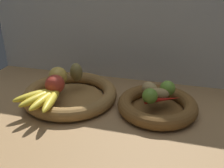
{
  "coord_description": "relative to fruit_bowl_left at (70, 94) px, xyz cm",
  "views": [
    {
      "loc": [
        21.88,
        -86.46,
        52.03
      ],
      "look_at": [
        -2.07,
        1.16,
        9.4
      ],
      "focal_mm": 41.35,
      "sensor_mm": 36.0,
      "label": 1
    }
  ],
  "objects": [
    {
      "name": "chili_pepper",
      "position": [
        38.16,
        -1.92,
        3.92
      ],
      "size": [
        13.62,
        8.5,
        2.06
      ],
      "primitive_type": "cone",
      "rotation": [
        0.0,
        1.57,
        0.49
      ],
      "color": "red",
      "rests_on": "fruit_bowl_right"
    },
    {
      "name": "potato_large",
      "position": [
        36.05,
        -0.0,
        5.11
      ],
      "size": [
        8.44,
        5.24,
        4.44
      ],
      "primitive_type": "ellipsoid",
      "rotation": [
        0.0,
        0.0,
        3.23
      ],
      "color": "#A38451",
      "rests_on": "fruit_bowl_right"
    },
    {
      "name": "ground_plane",
      "position": [
        20.09,
        -1.16,
        -4.01
      ],
      "size": [
        140.0,
        90.0,
        3.0
      ],
      "primitive_type": "cube",
      "color": "#9E774C"
    },
    {
      "name": "lime_near",
      "position": [
        33.41,
        -3.96,
        5.77
      ],
      "size": [
        5.76,
        5.76,
        5.76
      ],
      "primitive_type": "sphere",
      "color": "olive",
      "rests_on": "fruit_bowl_right"
    },
    {
      "name": "back_wall",
      "position": [
        20.09,
        28.84,
        24.99
      ],
      "size": [
        140.0,
        3.0,
        55.0
      ],
      "color": "silver",
      "rests_on": "ground_plane"
    },
    {
      "name": "apple_golden_left",
      "position": [
        -5.72,
        1.48,
        6.83
      ],
      "size": [
        7.9,
        7.9,
        7.9
      ],
      "primitive_type": "sphere",
      "color": "gold",
      "rests_on": "fruit_bowl_left"
    },
    {
      "name": "fruit_bowl_left",
      "position": [
        0.0,
        0.0,
        0.0
      ],
      "size": [
        38.82,
        38.82,
        5.4
      ],
      "color": "olive",
      "rests_on": "ground_plane"
    },
    {
      "name": "fruit_bowl_right",
      "position": [
        36.05,
        -0.0,
        0.01
      ],
      "size": [
        30.55,
        30.55,
        5.4
      ],
      "color": "brown",
      "rests_on": "ground_plane"
    },
    {
      "name": "lime_far",
      "position": [
        39.13,
        3.96,
        5.87
      ],
      "size": [
        5.98,
        5.98,
        5.98
      ],
      "primitive_type": "sphere",
      "color": "#6B9E33",
      "rests_on": "fruit_bowl_right"
    },
    {
      "name": "potato_oblong",
      "position": [
        32.38,
        2.86,
        5.44
      ],
      "size": [
        7.98,
        7.41,
        5.12
      ],
      "primitive_type": "ellipsoid",
      "rotation": [
        0.0,
        0.0,
        5.79
      ],
      "color": "tan",
      "rests_on": "fruit_bowl_right"
    },
    {
      "name": "pear_brown",
      "position": [
        -0.07,
        7.62,
        6.87
      ],
      "size": [
        7.75,
        7.95,
        7.98
      ],
      "primitive_type": "ellipsoid",
      "rotation": [
        0.0,
        0.0,
        5.28
      ],
      "color": "olive",
      "rests_on": "fruit_bowl_left"
    },
    {
      "name": "banana_bunch_front",
      "position": [
        -4.72,
        -12.96,
        4.47
      ],
      "size": [
        17.29,
        19.44,
        3.17
      ],
      "color": "yellow",
      "rests_on": "fruit_bowl_left"
    },
    {
      "name": "apple_red_front",
      "position": [
        -3.5,
        -5.81,
        6.71
      ],
      "size": [
        7.65,
        7.65,
        7.65
      ],
      "primitive_type": "sphere",
      "color": "#B73828",
      "rests_on": "fruit_bowl_left"
    }
  ]
}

